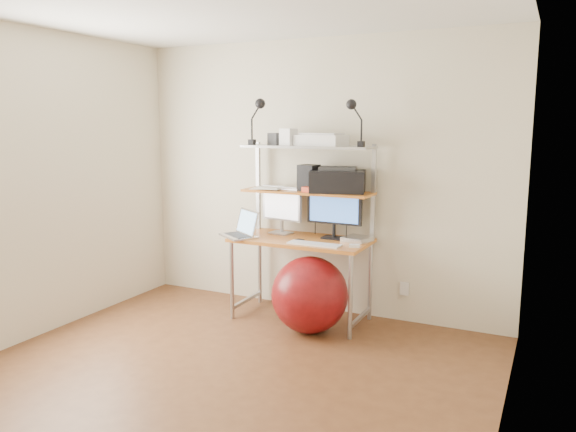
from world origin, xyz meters
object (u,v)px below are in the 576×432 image
Objects in this scene: monitor_black at (334,210)px; printer at (338,180)px; monitor_silver at (282,207)px; exercise_ball at (310,295)px; laptop at (243,231)px.

printer is at bearing 10.93° from monitor_black.
exercise_ball is at bearing -30.57° from monitor_silver.
printer is (0.03, 0.00, 0.26)m from monitor_black.
laptop reaches higher than exercise_ball.
monitor_silver is 0.90m from exercise_ball.
monitor_black is at bearing 10.43° from monitor_silver.
printer reaches higher than monitor_black.
exercise_ball is at bearing -96.82° from monitor_black.
exercise_ball is at bearing 24.90° from laptop.
monitor_black is 0.78m from exercise_ball.
monitor_black is at bearing 174.28° from printer.
monitor_black is at bearing 81.70° from exercise_ball.
monitor_black is 0.96× the size of printer.
exercise_ball is (0.71, -0.11, -0.47)m from laptop.
laptop is 0.96m from printer.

